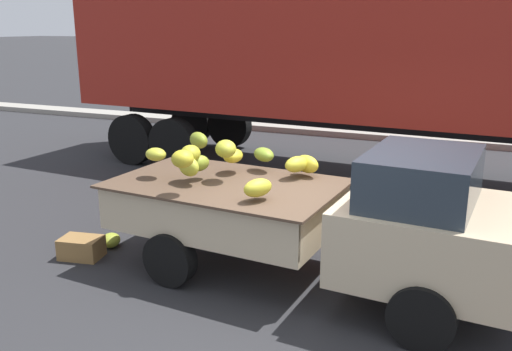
% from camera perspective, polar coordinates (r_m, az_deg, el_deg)
% --- Properties ---
extents(ground, '(220.00, 220.00, 0.00)m').
position_cam_1_polar(ground, '(6.41, 6.80, -11.88)').
color(ground, '#28282B').
extents(curb_strip, '(80.00, 0.80, 0.16)m').
position_cam_1_polar(curb_strip, '(14.86, 16.75, 3.74)').
color(curb_strip, gray).
rests_on(curb_strip, ground).
extents(pickup_truck, '(4.91, 2.06, 1.70)m').
position_cam_1_polar(pickup_truck, '(6.03, 12.57, -4.77)').
color(pickup_truck, '#CCB793').
rests_on(pickup_truck, ground).
extents(semi_trailer, '(12.12, 3.21, 3.95)m').
position_cam_1_polar(semi_trailer, '(10.81, 10.88, 13.13)').
color(semi_trailer, maroon).
rests_on(semi_trailer, ground).
extents(fallen_banana_bunch_near_tailgate, '(0.38, 0.41, 0.18)m').
position_cam_1_polar(fallen_banana_bunch_near_tailgate, '(7.77, -14.91, -6.53)').
color(fallen_banana_bunch_near_tailgate, '#9DAC32').
rests_on(fallen_banana_bunch_near_tailgate, ground).
extents(produce_crate, '(0.58, 0.45, 0.27)m').
position_cam_1_polar(produce_crate, '(7.51, -17.74, -7.18)').
color(produce_crate, olive).
rests_on(produce_crate, ground).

